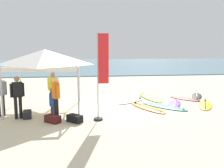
# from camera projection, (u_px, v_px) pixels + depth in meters

# --- Properties ---
(ground_plane) EXTENTS (80.00, 80.00, 0.00)m
(ground_plane) POSITION_uv_depth(u_px,v_px,m) (105.00, 108.00, 11.42)
(ground_plane) COLOR beige
(sea) EXTENTS (80.00, 36.00, 0.10)m
(sea) POSITION_uv_depth(u_px,v_px,m) (88.00, 64.00, 41.40)
(sea) COLOR #568499
(sea) RESTS_ON ground
(canopy_tent) EXTENTS (3.09, 3.09, 2.75)m
(canopy_tent) POSITION_uv_depth(u_px,v_px,m) (45.00, 57.00, 10.82)
(canopy_tent) COLOR #B7B7BC
(canopy_tent) RESTS_ON ground
(surfboard_yellow) EXTENTS (1.58, 2.27, 0.19)m
(surfboard_yellow) POSITION_uv_depth(u_px,v_px,m) (205.00, 105.00, 11.86)
(surfboard_yellow) COLOR yellow
(surfboard_yellow) RESTS_ON ground
(surfboard_lime) EXTENTS (1.09, 2.60, 0.19)m
(surfboard_lime) POSITION_uv_depth(u_px,v_px,m) (150.00, 98.00, 13.57)
(surfboard_lime) COLOR #7AD12D
(surfboard_lime) RESTS_ON ground
(surfboard_red) EXTENTS (1.55, 1.79, 0.19)m
(surfboard_red) POSITION_uv_depth(u_px,v_px,m) (186.00, 99.00, 13.28)
(surfboard_red) COLOR red
(surfboard_red) RESTS_ON ground
(surfboard_orange) EXTENTS (1.53, 2.42, 0.19)m
(surfboard_orange) POSITION_uv_depth(u_px,v_px,m) (148.00, 108.00, 11.30)
(surfboard_orange) COLOR orange
(surfboard_orange) RESTS_ON ground
(surfboard_black) EXTENTS (1.34, 2.02, 0.19)m
(surfboard_black) POSITION_uv_depth(u_px,v_px,m) (197.00, 96.00, 14.12)
(surfboard_black) COLOR black
(surfboard_black) RESTS_ON ground
(surfboard_teal) EXTENTS (2.06, 2.27, 0.19)m
(surfboard_teal) POSITION_uv_depth(u_px,v_px,m) (164.00, 106.00, 11.53)
(surfboard_teal) COLOR #19847F
(surfboard_teal) RESTS_ON ground
(surfboard_white) EXTENTS (1.77, 1.54, 0.19)m
(surfboard_white) POSITION_uv_depth(u_px,v_px,m) (131.00, 101.00, 12.67)
(surfboard_white) COLOR white
(surfboard_white) RESTS_ON ground
(surfboard_purple) EXTENTS (1.41, 2.09, 0.19)m
(surfboard_purple) POSITION_uv_depth(u_px,v_px,m) (175.00, 104.00, 11.98)
(surfboard_purple) COLOR purple
(surfboard_purple) RESTS_ON ground
(person_orange) EXTENTS (0.34, 0.52, 1.71)m
(person_orange) POSITION_uv_depth(u_px,v_px,m) (56.00, 95.00, 9.35)
(person_orange) COLOR black
(person_orange) RESTS_ON ground
(person_grey) EXTENTS (0.47, 0.38, 1.71)m
(person_grey) POSITION_uv_depth(u_px,v_px,m) (0.00, 93.00, 9.87)
(person_grey) COLOR #2D2D33
(person_grey) RESTS_ON ground
(person_black) EXTENTS (0.50, 0.35, 1.71)m
(person_black) POSITION_uv_depth(u_px,v_px,m) (17.00, 94.00, 9.54)
(person_black) COLOR black
(person_black) RESTS_ON ground
(person_yellow) EXTENTS (0.53, 0.31, 1.71)m
(person_yellow) POSITION_uv_depth(u_px,v_px,m) (53.00, 88.00, 11.09)
(person_yellow) COLOR black
(person_yellow) RESTS_ON ground
(person_blue) EXTENTS (0.24, 0.55, 1.20)m
(person_blue) POSITION_uv_depth(u_px,v_px,m) (52.00, 101.00, 9.96)
(person_blue) COLOR #383842
(person_blue) RESTS_ON ground
(banner_flag) EXTENTS (0.60, 0.36, 3.40)m
(banner_flag) POSITION_uv_depth(u_px,v_px,m) (101.00, 80.00, 9.27)
(banner_flag) COLOR #99999E
(banner_flag) RESTS_ON ground
(gear_bag_near_tent) EXTENTS (0.43, 0.65, 0.28)m
(gear_bag_near_tent) POSITION_uv_depth(u_px,v_px,m) (27.00, 114.00, 9.77)
(gear_bag_near_tent) COLOR #232328
(gear_bag_near_tent) RESTS_ON ground
(gear_bag_by_pole) EXTENTS (0.67, 0.63, 0.28)m
(gear_bag_by_pole) POSITION_uv_depth(u_px,v_px,m) (53.00, 119.00, 9.14)
(gear_bag_by_pole) COLOR #4C1919
(gear_bag_by_pole) RESTS_ON ground
(gear_bag_on_sand) EXTENTS (0.66, 0.64, 0.28)m
(gear_bag_on_sand) POSITION_uv_depth(u_px,v_px,m) (75.00, 118.00, 9.20)
(gear_bag_on_sand) COLOR black
(gear_bag_on_sand) RESTS_ON ground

